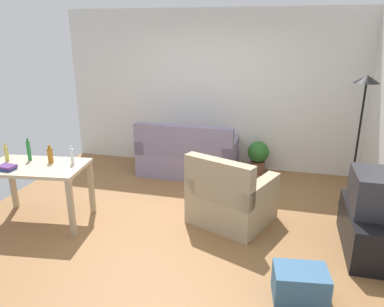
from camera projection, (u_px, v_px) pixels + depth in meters
name	position (u px, v px, depth m)	size (l,w,h in m)	color
ground_plane	(175.00, 220.00, 4.81)	(5.20, 4.40, 0.02)	olive
wall_rear	(211.00, 90.00, 6.40)	(5.20, 0.10, 2.70)	silver
couch	(187.00, 157.00, 6.23)	(1.62, 0.84, 0.92)	gray
tv_stand	(366.00, 230.00, 4.08)	(0.44, 1.10, 0.48)	black
tv	(372.00, 192.00, 3.93)	(0.41, 0.60, 0.44)	#2D2D33
torchiere_lamp	(363.00, 106.00, 4.73)	(0.32, 0.32, 1.81)	black
desk	(37.00, 174.00, 4.57)	(1.28, 0.85, 0.76)	#C6B28E
potted_plant	(258.00, 155.00, 6.24)	(0.36, 0.36, 0.57)	brown
armchair	(230.00, 199.00, 4.65)	(1.15, 1.12, 0.92)	tan
storage_box	(300.00, 284.00, 3.34)	(0.48, 0.34, 0.30)	#386084
bottle_squat	(6.00, 153.00, 4.66)	(0.05, 0.05, 0.23)	#BCB24C
bottle_green	(29.00, 150.00, 4.68)	(0.05, 0.05, 0.29)	#1E722D
bottle_amber	(50.00, 155.00, 4.60)	(0.07, 0.07, 0.23)	#9E6019
bottle_clear	(72.00, 156.00, 4.56)	(0.05, 0.05, 0.24)	silver
book_stack	(7.00, 167.00, 4.39)	(0.22, 0.17, 0.06)	navy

